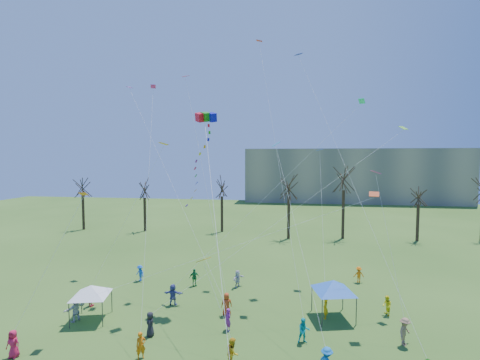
# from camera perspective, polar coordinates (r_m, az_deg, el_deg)

# --- Properties ---
(distant_building) EXTENTS (60.00, 14.00, 15.00)m
(distant_building) POSITION_cam_1_polar(r_m,az_deg,el_deg) (101.10, 18.52, 0.78)
(distant_building) COLOR gray
(distant_building) RESTS_ON ground
(bare_tree_row) EXTENTS (69.66, 8.73, 11.75)m
(bare_tree_row) POSITION_cam_1_polar(r_m,az_deg,el_deg) (53.49, 7.65, -1.92)
(bare_tree_row) COLOR black
(bare_tree_row) RESTS_ON ground
(big_box_kite) EXTENTS (3.21, 7.18, 18.73)m
(big_box_kite) POSITION_cam_1_polar(r_m,az_deg,el_deg) (28.02, -6.54, 2.23)
(big_box_kite) COLOR red
(big_box_kite) RESTS_ON ground
(canopy_tent_white) EXTENTS (3.55, 3.55, 2.73)m
(canopy_tent_white) POSITION_cam_1_polar(r_m,az_deg,el_deg) (29.35, -24.09, -16.84)
(canopy_tent_white) COLOR #3F3F44
(canopy_tent_white) RESTS_ON ground
(canopy_tent_blue) EXTENTS (3.91, 3.91, 3.01)m
(canopy_tent_blue) POSITION_cam_1_polar(r_m,az_deg,el_deg) (28.20, 15.65, -17.00)
(canopy_tent_blue) COLOR #3F3F44
(canopy_tent_blue) RESTS_ON ground
(festival_crowd) EXTENTS (25.86, 16.89, 1.85)m
(festival_crowd) POSITION_cam_1_polar(r_m,az_deg,el_deg) (27.47, -2.22, -21.25)
(festival_crowd) COLOR #CC1942
(festival_crowd) RESTS_ON ground
(small_kites_aloft) EXTENTS (28.40, 18.42, 33.01)m
(small_kites_aloft) POSITION_cam_1_polar(r_m,az_deg,el_deg) (28.67, 2.33, 6.51)
(small_kites_aloft) COLOR orange
(small_kites_aloft) RESTS_ON ground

